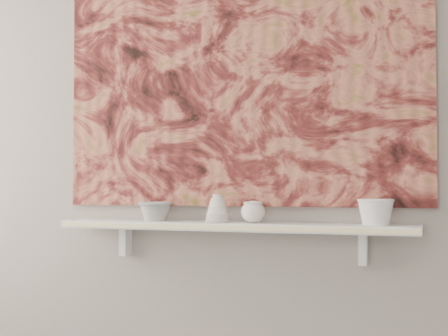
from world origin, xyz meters
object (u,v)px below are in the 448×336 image
at_px(cup_cream, 253,212).
at_px(bell_vessel, 218,208).
at_px(bowl_grey, 155,211).
at_px(bowl_white, 376,212).
at_px(shelf, 231,226).
at_px(painting, 238,68).

xyz_separation_m(cup_cream, bell_vessel, (-0.14, 0.00, 0.01)).
relative_size(bowl_grey, bowl_white, 1.06).
xyz_separation_m(bowl_grey, bell_vessel, (0.27, 0.00, 0.01)).
bearing_deg(shelf, cup_cream, 0.00).
bearing_deg(shelf, painting, 90.00).
relative_size(bell_vessel, bowl_white, 0.83).
distance_m(bowl_grey, cup_cream, 0.41).
height_order(bell_vessel, bowl_white, bell_vessel).
height_order(painting, bell_vessel, painting).
relative_size(painting, bowl_white, 11.48).
relative_size(painting, bowl_grey, 10.79).
xyz_separation_m(bowl_grey, cup_cream, (0.41, 0.00, 0.00)).
bearing_deg(cup_cream, bowl_grey, 180.00).
height_order(cup_cream, bell_vessel, bell_vessel).
bearing_deg(bowl_white, cup_cream, 180.00).
relative_size(cup_cream, bell_vessel, 0.84).
xyz_separation_m(bell_vessel, bowl_white, (0.60, 0.00, -0.01)).
distance_m(shelf, bowl_grey, 0.33).
bearing_deg(bowl_white, bell_vessel, 180.00).
distance_m(cup_cream, bell_vessel, 0.14).
bearing_deg(bowl_grey, bowl_white, 0.00).
height_order(painting, bowl_grey, painting).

